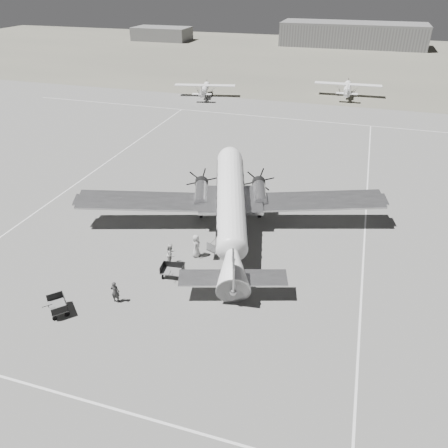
{
  "coord_description": "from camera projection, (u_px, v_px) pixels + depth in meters",
  "views": [
    {
      "loc": [
        9.8,
        -26.51,
        19.87
      ],
      "look_at": [
        0.87,
        2.5,
        2.2
      ],
      "focal_mm": 35.0,
      "sensor_mm": 36.0,
      "label": 1
    }
  ],
  "objects": [
    {
      "name": "light_plane_left",
      "position": [
        205.0,
        90.0,
        78.8
      ],
      "size": [
        12.73,
        11.15,
        2.29
      ],
      "primitive_type": null,
      "rotation": [
        0.0,
        0.0,
        0.22
      ],
      "color": "silver",
      "rests_on": "ground"
    },
    {
      "name": "ground_crew",
      "position": [
        115.0,
        292.0,
        29.85
      ],
      "size": [
        0.66,
        0.49,
        1.66
      ],
      "primitive_type": "imported",
      "rotation": [
        0.0,
        0.0,
        3.3
      ],
      "color": "#2D2D2D",
      "rests_on": "ground"
    },
    {
      "name": "passenger",
      "position": [
        196.0,
        246.0,
        34.6
      ],
      "size": [
        0.71,
        1.01,
        1.94
      ],
      "primitive_type": "imported",
      "rotation": [
        0.0,
        0.0,
        1.67
      ],
      "color": "#A8A8A6",
      "rests_on": "ground"
    },
    {
      "name": "taxi_line_left",
      "position": [
        78.0,
        182.0,
        47.22
      ],
      "size": [
        0.15,
        60.0,
        0.01
      ],
      "primitive_type": "cube",
      "color": "silver",
      "rests_on": "ground"
    },
    {
      "name": "taxi_line_right",
      "position": [
        362.0,
        290.0,
        31.33
      ],
      "size": [
        0.15,
        80.0,
        0.01
      ],
      "primitive_type": "cube",
      "color": "silver",
      "rests_on": "ground"
    },
    {
      "name": "hangar_main",
      "position": [
        353.0,
        34.0,
        130.56
      ],
      "size": [
        42.0,
        14.0,
        6.6
      ],
      "color": "slate",
      "rests_on": "ground"
    },
    {
      "name": "taxi_line_near",
      "position": [
        115.0,
        409.0,
        22.82
      ],
      "size": [
        60.0,
        0.15,
        0.01
      ],
      "primitive_type": "cube",
      "color": "silver",
      "rests_on": "ground"
    },
    {
      "name": "baggage_cart_far",
      "position": [
        58.0,
        306.0,
        29.08
      ],
      "size": [
        2.18,
        2.16,
        1.02
      ],
      "primitive_type": null,
      "rotation": [
        0.0,
        0.0,
        -0.76
      ],
      "color": "#5D5D5D",
      "rests_on": "ground"
    },
    {
      "name": "baggage_cart_near",
      "position": [
        172.0,
        271.0,
        32.49
      ],
      "size": [
        1.86,
        1.41,
        0.98
      ],
      "primitive_type": null,
      "rotation": [
        0.0,
        0.0,
        0.11
      ],
      "color": "#5D5D5D",
      "rests_on": "ground"
    },
    {
      "name": "grass_infield",
      "position": [
        326.0,
        59.0,
        112.85
      ],
      "size": [
        260.0,
        90.0,
        0.01
      ],
      "primitive_type": "cube",
      "color": "#666456",
      "rests_on": "ground"
    },
    {
      "name": "taxi_line_horizon",
      "position": [
        290.0,
        119.0,
        67.42
      ],
      "size": [
        90.0,
        0.15,
        0.01
      ],
      "primitive_type": "cube",
      "color": "silver",
      "rests_on": "ground"
    },
    {
      "name": "light_plane_right",
      "position": [
        347.0,
        90.0,
        78.84
      ],
      "size": [
        12.3,
        10.13,
        2.48
      ],
      "primitive_type": null,
      "rotation": [
        0.0,
        0.0,
        0.04
      ],
      "color": "silver",
      "rests_on": "ground"
    },
    {
      "name": "ramp_agent",
      "position": [
        171.0,
        254.0,
        33.69
      ],
      "size": [
        0.78,
        0.96,
        1.83
      ],
      "primitive_type": "imported",
      "rotation": [
        0.0,
        0.0,
        1.46
      ],
      "color": "#BABBB8",
      "rests_on": "ground"
    },
    {
      "name": "dc3_airliner",
      "position": [
        231.0,
        208.0,
        36.56
      ],
      "size": [
        31.93,
        26.39,
        5.24
      ],
      "primitive_type": null,
      "rotation": [
        0.0,
        0.0,
        0.3
      ],
      "color": "silver",
      "rests_on": "ground"
    },
    {
      "name": "ground",
      "position": [
        204.0,
        262.0,
        34.38
      ],
      "size": [
        260.0,
        260.0,
        0.0
      ],
      "primitive_type": "plane",
      "color": "slate",
      "rests_on": "ground"
    },
    {
      "name": "shed_secondary",
      "position": [
        162.0,
        34.0,
        142.35
      ],
      "size": [
        18.0,
        10.0,
        4.0
      ],
      "primitive_type": "cube",
      "color": "#5D5D5D",
      "rests_on": "ground"
    }
  ]
}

